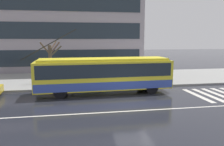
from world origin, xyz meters
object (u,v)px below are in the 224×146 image
Objects in this scene: pedestrian_approaching_curb at (72,75)px; street_tree_bare at (51,60)px; trolleybus at (104,74)px; pedestrian_at_shelter at (66,67)px; bus_shelter at (94,65)px; pedestrian_walking_past at (88,75)px.

street_tree_bare reaches higher than pedestrian_approaching_curb.
trolleybus is 5.08m from pedestrian_at_shelter.
bus_shelter is 1.78× the size of pedestrian_at_shelter.
pedestrian_approaching_curb is 0.96× the size of pedestrian_walking_past.
trolleybus is 3.56m from bus_shelter.
pedestrian_walking_past is at bearing -118.51° from bus_shelter.
pedestrian_walking_past is (-1.16, 2.26, -0.46)m from trolleybus.
street_tree_bare is (-1.52, 1.05, 0.65)m from pedestrian_at_shelter.
pedestrian_at_shelter is 1.96m from street_tree_bare.
pedestrian_approaching_curb is at bearing -43.20° from street_tree_bare.
pedestrian_approaching_curb is 0.39× the size of street_tree_bare.
pedestrian_walking_past is at bearing -28.38° from pedestrian_approaching_curb.
pedestrian_at_shelter reaches higher than pedestrian_approaching_curb.
street_tree_bare is at bearing 136.80° from pedestrian_approaching_curb.
pedestrian_approaching_curb is (-2.16, -0.45, -0.86)m from bus_shelter.
pedestrian_approaching_curb is (0.54, -0.88, -0.66)m from pedestrian_at_shelter.
pedestrian_walking_past is at bearing 117.21° from trolleybus.
pedestrian_at_shelter is (-3.19, 3.95, 0.16)m from trolleybus.
bus_shelter reaches higher than pedestrian_at_shelter.
trolleybus is 6.92m from street_tree_bare.
pedestrian_at_shelter is 2.71m from pedestrian_walking_past.
pedestrian_at_shelter is at bearing 121.30° from pedestrian_approaching_curb.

